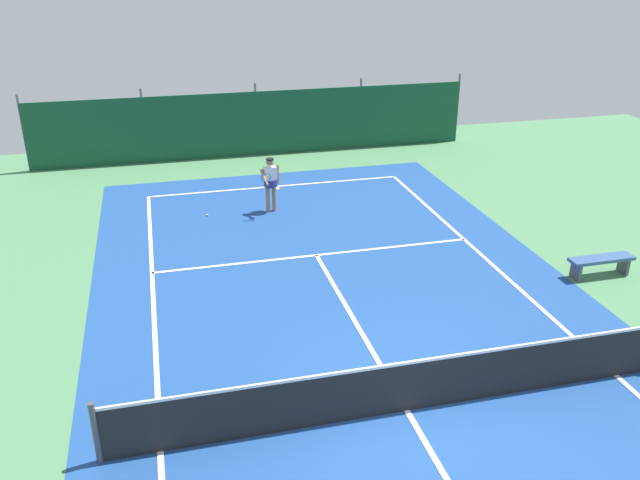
# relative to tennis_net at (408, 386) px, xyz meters

# --- Properties ---
(ground_plane) EXTENTS (36.00, 36.00, 0.00)m
(ground_plane) POSITION_rel_tennis_net_xyz_m (0.00, 0.00, -0.51)
(ground_plane) COLOR #4C8456
(court_surface) EXTENTS (11.02, 26.60, 0.01)m
(court_surface) POSITION_rel_tennis_net_xyz_m (0.00, 0.00, -0.51)
(court_surface) COLOR #1E478C
(court_surface) RESTS_ON ground
(tennis_net) EXTENTS (10.12, 0.10, 1.10)m
(tennis_net) POSITION_rel_tennis_net_xyz_m (0.00, 0.00, 0.00)
(tennis_net) COLOR black
(tennis_net) RESTS_ON ground
(back_fence) EXTENTS (16.30, 0.98, 2.70)m
(back_fence) POSITION_rel_tennis_net_xyz_m (-0.00, 16.14, 0.16)
(back_fence) COLOR #14472D
(back_fence) RESTS_ON ground
(tennis_player) EXTENTS (0.64, 0.80, 1.64)m
(tennis_player) POSITION_rel_tennis_net_xyz_m (-0.56, 9.74, 0.45)
(tennis_player) COLOR #9E7051
(tennis_player) RESTS_ON ground
(tennis_ball_near_player) EXTENTS (0.07, 0.07, 0.07)m
(tennis_ball_near_player) POSITION_rel_tennis_net_xyz_m (-2.46, 9.82, -0.48)
(tennis_ball_near_player) COLOR #CCDB33
(tennis_ball_near_player) RESTS_ON ground
(courtside_bench) EXTENTS (1.60, 0.40, 0.49)m
(courtside_bench) POSITION_rel_tennis_net_xyz_m (6.31, 3.63, -0.14)
(courtside_bench) COLOR #335184
(courtside_bench) RESTS_ON ground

